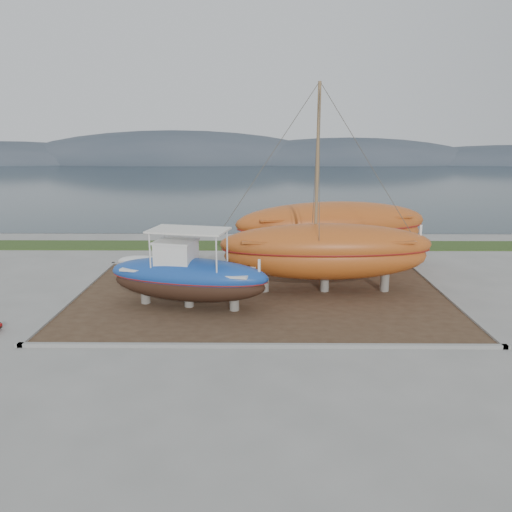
# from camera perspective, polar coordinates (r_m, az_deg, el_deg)

# --- Properties ---
(ground) EXTENTS (140.00, 140.00, 0.00)m
(ground) POSITION_cam_1_polar(r_m,az_deg,el_deg) (20.99, 0.64, -8.09)
(ground) COLOR gray
(ground) RESTS_ON ground
(dirt_patch) EXTENTS (18.00, 12.00, 0.06)m
(dirt_patch) POSITION_cam_1_polar(r_m,az_deg,el_deg) (24.74, 0.62, -4.58)
(dirt_patch) COLOR #422D1E
(dirt_patch) RESTS_ON ground
(curb_frame) EXTENTS (18.60, 12.60, 0.15)m
(curb_frame) POSITION_cam_1_polar(r_m,az_deg,el_deg) (24.73, 0.62, -4.48)
(curb_frame) COLOR gray
(curb_frame) RESTS_ON ground
(grass_strip) EXTENTS (44.00, 3.00, 0.08)m
(grass_strip) POSITION_cam_1_polar(r_m,az_deg,el_deg) (35.84, 0.58, 1.21)
(grass_strip) COLOR #284219
(grass_strip) RESTS_ON ground
(sea) EXTENTS (260.00, 100.00, 0.04)m
(sea) POSITION_cam_1_polar(r_m,az_deg,el_deg) (89.83, 0.54, 8.73)
(sea) COLOR #182830
(sea) RESTS_ON ground
(mountain_ridge) EXTENTS (200.00, 36.00, 20.00)m
(mountain_ridge) POSITION_cam_1_polar(r_m,az_deg,el_deg) (144.70, 0.53, 10.62)
(mountain_ridge) COLOR #333D49
(mountain_ridge) RESTS_ON ground
(blue_caique) EXTENTS (7.85, 3.94, 3.62)m
(blue_caique) POSITION_cam_1_polar(r_m,az_deg,el_deg) (22.86, -7.78, -1.44)
(blue_caique) COLOR #1A46A1
(blue_caique) RESTS_ON dirt_patch
(white_dinghy) EXTENTS (4.70, 3.35, 1.33)m
(white_dinghy) POSITION_cam_1_polar(r_m,az_deg,el_deg) (27.39, -11.77, -1.55)
(white_dinghy) COLOR white
(white_dinghy) RESTS_ON dirt_patch
(orange_sailboat) EXTENTS (10.61, 3.29, 10.13)m
(orange_sailboat) POSITION_cam_1_polar(r_m,az_deg,el_deg) (24.59, 8.20, 7.34)
(orange_sailboat) COLOR #AC4E1A
(orange_sailboat) RESTS_ON dirt_patch
(orange_bare_hull) EXTENTS (12.03, 5.61, 3.80)m
(orange_bare_hull) POSITION_cam_1_polar(r_m,az_deg,el_deg) (30.02, 8.65, 2.34)
(orange_bare_hull) COLOR #AC4E1A
(orange_bare_hull) RESTS_ON dirt_patch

